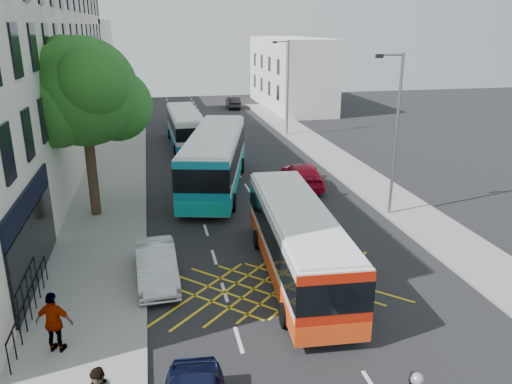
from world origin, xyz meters
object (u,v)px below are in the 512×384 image
red_hatchback (302,175)px  distant_car_dark (233,102)px  lamp_near (395,127)px  pedestrian_far (54,322)px  bus_mid (215,159)px  parked_car_silver (156,265)px  distant_car_grey (185,117)px  bus_far (185,127)px  bus_near (297,241)px  street_tree (83,93)px  lamp_far (287,83)px

red_hatchback → distant_car_dark: size_ratio=1.21×
lamp_near → pedestrian_far: (-14.78, -8.61, -3.50)m
bus_mid → parked_car_silver: bearing=-94.6°
distant_car_dark → bus_mid: bearing=81.4°
red_hatchback → distant_car_grey: 22.53m
distant_car_grey → bus_far: bearing=-86.3°
bus_near → distant_car_dark: (4.45, 41.74, -0.82)m
bus_mid → red_hatchback: (5.18, -0.89, -1.06)m
distant_car_grey → distant_car_dark: (6.29, 8.92, -0.06)m
street_tree → lamp_near: (14.71, -2.97, -1.68)m
parked_car_silver → pedestrian_far: (-2.99, -3.98, 0.42)m
bus_near → pedestrian_far: bus_near is taller
bus_near → bus_mid: (-1.60, 11.84, 0.29)m
lamp_near → distant_car_dark: 36.70m
lamp_near → parked_car_silver: (-11.80, -4.62, -3.92)m
lamp_near → red_hatchback: bearing=116.9°
pedestrian_far → lamp_near: bearing=-131.5°
lamp_far → bus_near: (-6.44, -25.31, -3.12)m
lamp_near → distant_car_grey: size_ratio=1.50×
red_hatchback → pedestrian_far: pedestrian_far is taller
bus_mid → bus_near: bearing=-68.3°
lamp_far → distant_car_grey: size_ratio=1.50×
lamp_far → bus_far: size_ratio=0.79×
street_tree → lamp_far: street_tree is taller
bus_near → distant_car_grey: bearing=97.0°
street_tree → pedestrian_far: street_tree is taller
lamp_far → bus_far: (-8.94, -1.72, -3.14)m
parked_car_silver → lamp_far: bearing=62.1°
parked_car_silver → pedestrian_far: bearing=-129.2°
distant_car_grey → street_tree: bearing=-96.9°
distant_car_grey → pedestrian_far: pedestrian_far is taller
street_tree → red_hatchback: 13.36m
street_tree → distant_car_dark: street_tree is taller
bus_far → pedestrian_far: 27.52m
lamp_near → bus_mid: (-8.04, 6.53, -2.83)m
bus_near → distant_car_dark: 41.98m
street_tree → distant_car_grey: (6.43, 24.54, -5.55)m
bus_mid → red_hatchback: 5.36m
pedestrian_far → bus_mid: bearing=-95.7°
lamp_near → lamp_far: size_ratio=1.00×
lamp_near → parked_car_silver: lamp_near is taller
pedestrian_far → bus_far: bearing=-84.0°
distant_car_dark → parked_car_silver: bearing=79.4°
bus_mid → distant_car_grey: size_ratio=2.32×
red_hatchback → distant_car_dark: bearing=-86.1°
bus_far → parked_car_silver: 23.10m
lamp_near → red_hatchback: (-2.86, 5.64, -3.90)m
bus_near → bus_mid: size_ratio=0.83×
distant_car_dark → pedestrian_far: size_ratio=2.13×
red_hatchback → distant_car_grey: distant_car_grey is taller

